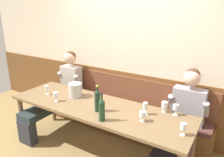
{
  "coord_description": "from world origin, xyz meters",
  "views": [
    {
      "loc": [
        1.61,
        -2.08,
        2.06
      ],
      "look_at": [
        0.06,
        0.45,
        1.07
      ],
      "focal_mm": 34.55,
      "sensor_mm": 36.0,
      "label": 1
    }
  ],
  "objects_px": {
    "wine_glass_right_end": "(176,108)",
    "wine_glass_left_end": "(56,95)",
    "wine_glass_center_rear": "(145,106)",
    "person_center_right_seat": "(59,91)",
    "person_right_seat": "(181,125)",
    "wine_glass_near_bucket": "(164,105)",
    "ice_bucket": "(75,90)",
    "wine_bottle_clear_water": "(102,109)",
    "wine_glass_by_bottle": "(47,88)",
    "wall_bench": "(121,116)",
    "wine_glass_mid_right": "(143,115)",
    "dining_table": "(97,111)",
    "wine_bottle_amber_mid": "(97,100)",
    "wine_glass_center_front": "(183,127)"
  },
  "relations": [
    {
      "from": "person_right_seat",
      "to": "wine_glass_near_bucket",
      "type": "relative_size",
      "value": 8.97
    },
    {
      "from": "person_center_right_seat",
      "to": "ice_bucket",
      "type": "bearing_deg",
      "value": -21.06
    },
    {
      "from": "wall_bench",
      "to": "person_right_seat",
      "type": "xyz_separation_m",
      "value": [
        1.09,
        -0.37,
        0.34
      ]
    },
    {
      "from": "wine_glass_center_rear",
      "to": "person_center_right_seat",
      "type": "bearing_deg",
      "value": 173.09
    },
    {
      "from": "ice_bucket",
      "to": "wine_bottle_clear_water",
      "type": "height_order",
      "value": "wine_bottle_clear_water"
    },
    {
      "from": "ice_bucket",
      "to": "wine_glass_mid_right",
      "type": "bearing_deg",
      "value": -7.72
    },
    {
      "from": "dining_table",
      "to": "wine_glass_center_front",
      "type": "distance_m",
      "value": 1.22
    },
    {
      "from": "ice_bucket",
      "to": "wine_glass_by_bottle",
      "type": "distance_m",
      "value": 0.46
    },
    {
      "from": "wine_glass_right_end",
      "to": "wine_glass_center_front",
      "type": "relative_size",
      "value": 1.0
    },
    {
      "from": "wall_bench",
      "to": "wine_bottle_clear_water",
      "type": "bearing_deg",
      "value": -73.77
    },
    {
      "from": "wine_glass_near_bucket",
      "to": "wine_glass_center_rear",
      "type": "relative_size",
      "value": 0.88
    },
    {
      "from": "person_right_seat",
      "to": "wall_bench",
      "type": "bearing_deg",
      "value": 161.12
    },
    {
      "from": "ice_bucket",
      "to": "wine_bottle_amber_mid",
      "type": "height_order",
      "value": "wine_bottle_amber_mid"
    },
    {
      "from": "wine_bottle_clear_water",
      "to": "wine_glass_near_bucket",
      "type": "xyz_separation_m",
      "value": [
        0.57,
        0.61,
        -0.05
      ]
    },
    {
      "from": "wine_glass_right_end",
      "to": "wine_glass_left_end",
      "type": "xyz_separation_m",
      "value": [
        -1.61,
        -0.49,
        -0.01
      ]
    },
    {
      "from": "wine_glass_by_bottle",
      "to": "wine_glass_center_rear",
      "type": "xyz_separation_m",
      "value": [
        1.58,
        0.19,
        0.01
      ]
    },
    {
      "from": "wine_glass_left_end",
      "to": "wine_bottle_amber_mid",
      "type": "bearing_deg",
      "value": 4.83
    },
    {
      "from": "wine_bottle_clear_water",
      "to": "ice_bucket",
      "type": "bearing_deg",
      "value": 152.38
    },
    {
      "from": "wine_glass_near_bucket",
      "to": "wine_glass_by_bottle",
      "type": "height_order",
      "value": "same"
    },
    {
      "from": "person_center_right_seat",
      "to": "ice_bucket",
      "type": "xyz_separation_m",
      "value": [
        0.59,
        -0.23,
        0.21
      ]
    },
    {
      "from": "wall_bench",
      "to": "wine_glass_mid_right",
      "type": "relative_size",
      "value": 22.68
    },
    {
      "from": "wall_bench",
      "to": "wine_glass_center_rear",
      "type": "height_order",
      "value": "wall_bench"
    },
    {
      "from": "wine_glass_by_bottle",
      "to": "wine_glass_center_front",
      "type": "relative_size",
      "value": 1.0
    },
    {
      "from": "wine_glass_left_end",
      "to": "person_center_right_seat",
      "type": "bearing_deg",
      "value": 132.2
    },
    {
      "from": "wall_bench",
      "to": "wine_glass_center_front",
      "type": "distance_m",
      "value": 1.55
    },
    {
      "from": "wall_bench",
      "to": "person_right_seat",
      "type": "relative_size",
      "value": 2.29
    },
    {
      "from": "wine_glass_center_rear",
      "to": "wall_bench",
      "type": "bearing_deg",
      "value": 139.77
    },
    {
      "from": "wine_glass_center_front",
      "to": "wine_glass_left_end",
      "type": "bearing_deg",
      "value": -177.61
    },
    {
      "from": "wine_glass_right_end",
      "to": "wine_glass_center_rear",
      "type": "height_order",
      "value": "wine_glass_center_rear"
    },
    {
      "from": "wine_glass_by_bottle",
      "to": "wine_glass_left_end",
      "type": "distance_m",
      "value": 0.33
    },
    {
      "from": "person_right_seat",
      "to": "ice_bucket",
      "type": "relative_size",
      "value": 6.1
    },
    {
      "from": "wall_bench",
      "to": "wine_glass_right_end",
      "type": "xyz_separation_m",
      "value": [
        1.01,
        -0.38,
        0.57
      ]
    },
    {
      "from": "person_right_seat",
      "to": "wine_glass_by_bottle",
      "type": "xyz_separation_m",
      "value": [
        -2.0,
        -0.38,
        0.23
      ]
    },
    {
      "from": "wine_glass_center_front",
      "to": "wall_bench",
      "type": "bearing_deg",
      "value": 146.68
    },
    {
      "from": "person_center_right_seat",
      "to": "person_right_seat",
      "type": "xyz_separation_m",
      "value": [
        2.16,
        -0.02,
        -0.02
      ]
    },
    {
      "from": "wine_glass_by_bottle",
      "to": "wine_glass_center_rear",
      "type": "height_order",
      "value": "wine_glass_center_rear"
    },
    {
      "from": "wine_glass_center_front",
      "to": "ice_bucket",
      "type": "bearing_deg",
      "value": 172.88
    },
    {
      "from": "wall_bench",
      "to": "wine_glass_by_bottle",
      "type": "distance_m",
      "value": 1.31
    },
    {
      "from": "wine_bottle_clear_water",
      "to": "dining_table",
      "type": "bearing_deg",
      "value": 133.89
    },
    {
      "from": "wine_glass_left_end",
      "to": "person_right_seat",
      "type": "bearing_deg",
      "value": 16.26
    },
    {
      "from": "wine_bottle_amber_mid",
      "to": "wine_glass_center_front",
      "type": "height_order",
      "value": "wine_bottle_amber_mid"
    },
    {
      "from": "ice_bucket",
      "to": "wine_bottle_clear_water",
      "type": "relative_size",
      "value": 0.59
    },
    {
      "from": "wine_glass_mid_right",
      "to": "wine_glass_right_end",
      "type": "height_order",
      "value": "wine_glass_right_end"
    },
    {
      "from": "wine_glass_right_end",
      "to": "wine_glass_center_rear",
      "type": "relative_size",
      "value": 0.87
    },
    {
      "from": "dining_table",
      "to": "wine_bottle_amber_mid",
      "type": "distance_m",
      "value": 0.28
    },
    {
      "from": "wine_bottle_amber_mid",
      "to": "wine_glass_left_end",
      "type": "distance_m",
      "value": 0.71
    },
    {
      "from": "wall_bench",
      "to": "wine_glass_center_front",
      "type": "height_order",
      "value": "wall_bench"
    },
    {
      "from": "wine_glass_mid_right",
      "to": "wine_glass_left_end",
      "type": "height_order",
      "value": "wine_glass_left_end"
    },
    {
      "from": "wine_glass_mid_right",
      "to": "wine_glass_center_rear",
      "type": "height_order",
      "value": "wine_glass_center_rear"
    },
    {
      "from": "person_center_right_seat",
      "to": "wine_bottle_amber_mid",
      "type": "distance_m",
      "value": 1.28
    }
  ]
}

